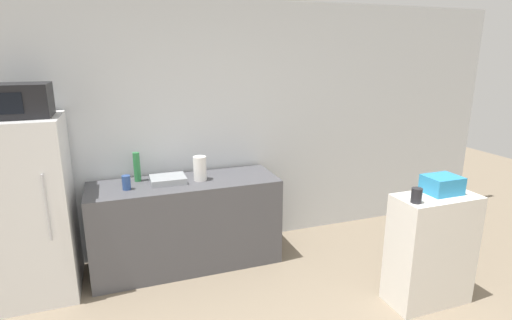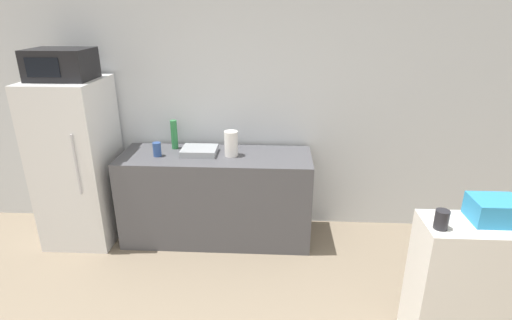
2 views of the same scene
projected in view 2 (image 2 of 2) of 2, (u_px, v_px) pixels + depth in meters
The scene contains 11 objects.
wall_back at pixel (211, 101), 3.95m from camera, with size 8.00×0.06×2.60m, color silver.
refrigerator at pixel (78, 162), 3.81m from camera, with size 0.63×0.70×1.58m.
microwave at pixel (61, 64), 3.48m from camera, with size 0.52×0.41×0.27m.
counter at pixel (217, 197), 3.91m from camera, with size 1.81×0.62×0.87m, color #4C4C51.
sink_basin at pixel (199, 151), 3.77m from camera, with size 0.33×0.27×0.06m, color #9EA3A8.
bottle_tall at pixel (174, 135), 3.88m from camera, with size 0.06×0.06×0.28m, color #2D7F42.
bottle_short at pixel (157, 149), 3.70m from camera, with size 0.08×0.08×0.13m, color #2D4C8C.
shelf_cabinet at pixel (467, 289), 2.57m from camera, with size 0.69×0.35×0.96m, color white.
basket at pixel (494, 210), 2.41m from camera, with size 0.28×0.23×0.15m, color #2D8EC6.
jar at pixel (442, 220), 2.33m from camera, with size 0.08×0.08×0.12m, color #232328.
paper_towel_roll at pixel (231, 144), 3.69m from camera, with size 0.13×0.13×0.24m, color white.
Camera 2 is at (0.65, -0.87, 2.18)m, focal length 28.00 mm.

